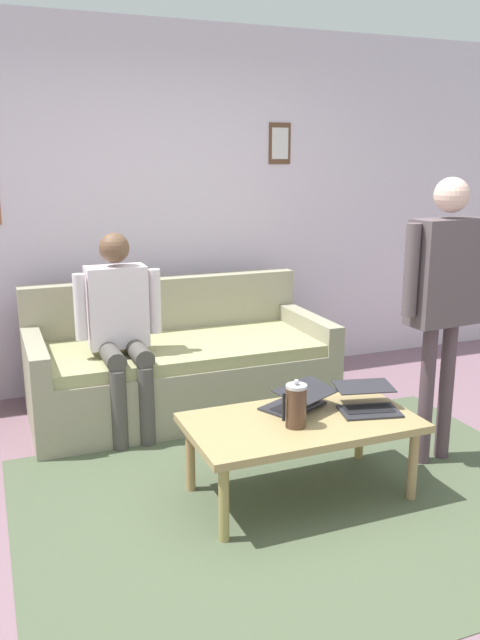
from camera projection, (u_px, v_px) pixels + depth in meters
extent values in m
plane|color=#7B5B67|center=(288.00, 507.00, 3.31)|extent=(7.68, 7.68, 0.00)
cube|color=#4A563D|center=(308.00, 503.00, 3.35)|extent=(2.90, 2.16, 0.01)
cube|color=silver|center=(166.00, 209.00, 4.96)|extent=(7.04, 0.10, 2.70)
cube|color=brown|center=(280.00, 143.00, 5.13)|extent=(0.18, 0.02, 0.32)
cube|color=silver|center=(280.00, 143.00, 5.12)|extent=(0.14, 0.00, 0.24)
cube|color=gray|center=(181.00, 382.00, 4.53)|extent=(2.04, 0.94, 0.42)
cube|color=tan|center=(181.00, 348.00, 4.45)|extent=(1.80, 0.86, 0.08)
cube|color=gray|center=(164.00, 309.00, 4.79)|extent=(2.04, 0.14, 0.46)
cube|color=gray|center=(305.00, 326.00, 4.80)|extent=(0.12, 0.94, 0.20)
cube|color=gray|center=(34.00, 355.00, 4.11)|extent=(0.12, 0.94, 0.20)
cube|color=#A08857|center=(301.00, 423.00, 3.34)|extent=(1.18, 0.65, 0.04)
cylinder|color=#A68357|center=(413.00, 465.00, 3.35)|extent=(0.05, 0.05, 0.39)
cylinder|color=#9C8B4D|center=(224.00, 503.00, 2.97)|extent=(0.05, 0.05, 0.39)
cylinder|color=#A78E4D|center=(360.00, 428.00, 3.81)|extent=(0.05, 0.05, 0.39)
cylinder|color=#A78252|center=(190.00, 457.00, 3.43)|extent=(0.05, 0.05, 0.39)
cube|color=#28282D|center=(370.00, 411.00, 3.42)|extent=(0.35, 0.27, 0.01)
cube|color=black|center=(369.00, 409.00, 3.43)|extent=(0.28, 0.18, 0.00)
cube|color=#28282D|center=(364.00, 386.00, 3.49)|extent=(0.34, 0.26, 0.02)
cube|color=#B1D2ED|center=(364.00, 387.00, 3.49)|extent=(0.31, 0.23, 0.01)
cube|color=#28282D|center=(292.00, 406.00, 3.50)|extent=(0.39, 0.34, 0.01)
cube|color=black|center=(295.00, 405.00, 3.48)|extent=(0.31, 0.24, 0.00)
cube|color=#28282D|center=(306.00, 391.00, 3.41)|extent=(0.38, 0.33, 0.04)
cube|color=white|center=(306.00, 391.00, 3.41)|extent=(0.35, 0.29, 0.04)
cylinder|color=#4C3323|center=(296.00, 407.00, 3.22)|extent=(0.10, 0.10, 0.20)
cylinder|color=#B7B7BC|center=(296.00, 386.00, 3.19)|extent=(0.11, 0.11, 0.02)
sphere|color=#B2B2B7|center=(297.00, 382.00, 3.18)|extent=(0.03, 0.03, 0.03)
cube|color=black|center=(284.00, 407.00, 3.19)|extent=(0.01, 0.01, 0.14)
cylinder|color=#523F47|center=(446.00, 391.00, 3.77)|extent=(0.08, 0.08, 0.83)
cylinder|color=#523F47|center=(426.00, 395.00, 3.70)|extent=(0.08, 0.08, 0.83)
cube|color=#54474C|center=(446.00, 272.00, 3.57)|extent=(0.43, 0.22, 0.59)
cylinder|color=#54474C|center=(479.00, 264.00, 3.67)|extent=(0.09, 0.09, 0.50)
cylinder|color=#54474C|center=(411.00, 270.00, 3.45)|extent=(0.09, 0.09, 0.50)
sphere|color=beige|center=(452.00, 195.00, 3.46)|extent=(0.19, 0.19, 0.19)
cylinder|color=#4B4743|center=(147.00, 406.00, 3.98)|extent=(0.10, 0.10, 0.50)
cylinder|color=#4B4743|center=(119.00, 410.00, 3.92)|extent=(0.10, 0.10, 0.50)
cylinder|color=#4B4743|center=(138.00, 352.00, 4.07)|extent=(0.12, 0.40, 0.12)
cylinder|color=#4B4743|center=(111.00, 355.00, 4.01)|extent=(0.12, 0.40, 0.12)
cube|color=silver|center=(117.00, 307.00, 4.14)|extent=(0.37, 0.20, 0.52)
cylinder|color=silver|center=(155.00, 301.00, 4.17)|extent=(0.08, 0.08, 0.42)
cylinder|color=silver|center=(80.00, 307.00, 4.00)|extent=(0.08, 0.08, 0.42)
sphere|color=brown|center=(114.00, 248.00, 4.05)|extent=(0.19, 0.19, 0.19)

